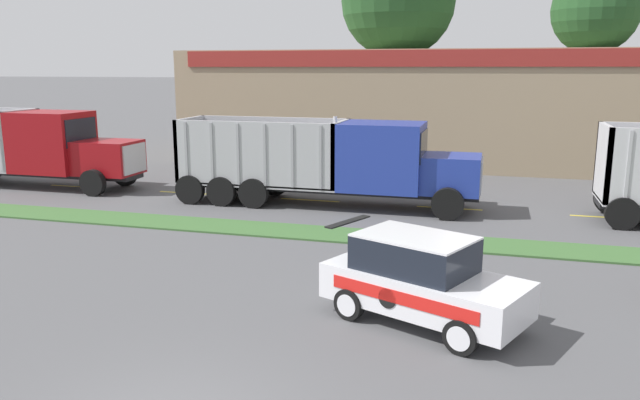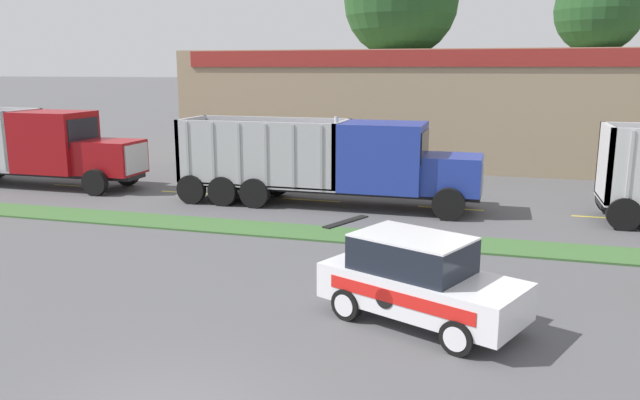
% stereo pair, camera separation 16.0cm
% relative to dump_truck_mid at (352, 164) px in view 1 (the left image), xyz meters
% --- Properties ---
extents(grass_verge, '(120.00, 1.69, 0.06)m').
position_rel_dump_truck_mid_xyz_m(grass_verge, '(0.63, -4.18, -1.59)').
color(grass_verge, '#3D6633').
rests_on(grass_verge, ground_plane).
extents(centre_line_2, '(2.40, 0.14, 0.01)m').
position_rel_dump_truck_mid_xyz_m(centre_line_2, '(-12.63, 0.66, -1.61)').
color(centre_line_2, yellow).
rests_on(centre_line_2, ground_plane).
extents(centre_line_3, '(2.40, 0.14, 0.01)m').
position_rel_dump_truck_mid_xyz_m(centre_line_3, '(-7.23, 0.66, -1.61)').
color(centre_line_3, yellow).
rests_on(centre_line_3, ground_plane).
extents(centre_line_4, '(2.40, 0.14, 0.01)m').
position_rel_dump_truck_mid_xyz_m(centre_line_4, '(-1.83, 0.66, -1.61)').
color(centre_line_4, yellow).
rests_on(centre_line_4, ground_plane).
extents(centre_line_5, '(2.40, 0.14, 0.01)m').
position_rel_dump_truck_mid_xyz_m(centre_line_5, '(3.57, 0.66, -1.61)').
color(centre_line_5, yellow).
rests_on(centre_line_5, ground_plane).
extents(centre_line_6, '(2.40, 0.14, 0.01)m').
position_rel_dump_truck_mid_xyz_m(centre_line_6, '(8.97, 0.66, -1.61)').
color(centre_line_6, yellow).
rests_on(centre_line_6, ground_plane).
extents(dump_truck_mid, '(11.35, 2.74, 3.42)m').
position_rel_dump_truck_mid_xyz_m(dump_truck_mid, '(0.00, 0.00, 0.00)').
color(dump_truck_mid, black).
rests_on(dump_truck_mid, ground_plane).
extents(dump_truck_trail, '(11.50, 2.63, 3.33)m').
position_rel_dump_truck_mid_xyz_m(dump_truck_trail, '(-14.14, 0.25, 0.04)').
color(dump_truck_trail, black).
rests_on(dump_truck_trail, ground_plane).
extents(rally_car, '(4.44, 3.26, 1.84)m').
position_rel_dump_truck_mid_xyz_m(rally_car, '(3.74, -10.23, -0.70)').
color(rally_car, white).
rests_on(rally_car, ground_plane).
extents(store_building_backdrop, '(35.31, 12.10, 6.01)m').
position_rel_dump_truck_mid_xyz_m(store_building_backdrop, '(5.93, 14.47, 1.39)').
color(store_building_backdrop, '#9E896B').
rests_on(store_building_backdrop, ground_plane).
extents(tree_behind_left, '(4.14, 4.14, 10.90)m').
position_rel_dump_truck_mid_xyz_m(tree_behind_left, '(9.42, 11.21, 6.55)').
color(tree_behind_left, brown).
rests_on(tree_behind_left, ground_plane).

